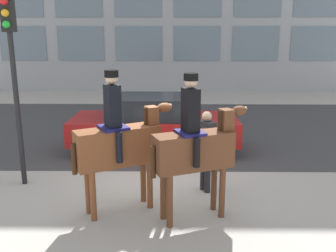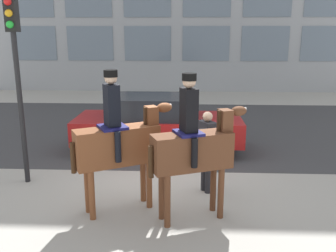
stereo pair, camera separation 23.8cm
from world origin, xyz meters
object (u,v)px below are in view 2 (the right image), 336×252
mounted_horse_lead (119,142)px  pedestrian_bystander (206,145)px  traffic_light (16,61)px  street_car_near_lane (157,123)px  mounted_horse_companion (194,147)px

mounted_horse_lead → pedestrian_bystander: size_ratio=1.53×
pedestrian_bystander → traffic_light: traffic_light is taller
street_car_near_lane → traffic_light: (-2.72, -2.33, 1.85)m
street_car_near_lane → pedestrian_bystander: bearing=-65.9°
street_car_near_lane → mounted_horse_lead: bearing=-96.8°
traffic_light → mounted_horse_companion: bearing=-22.2°
mounted_horse_companion → traffic_light: (-3.64, 1.49, 1.32)m
mounted_horse_lead → traffic_light: 2.92m
mounted_horse_companion → street_car_near_lane: (-0.91, 3.82, -0.53)m
mounted_horse_lead → traffic_light: traffic_light is taller
mounted_horse_companion → traffic_light: bearing=136.0°
mounted_horse_lead → pedestrian_bystander: mounted_horse_lead is taller
mounted_horse_lead → traffic_light: size_ratio=0.66×
mounted_horse_lead → mounted_horse_companion: bearing=-39.7°
mounted_horse_lead → street_car_near_lane: (0.42, 3.55, -0.52)m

